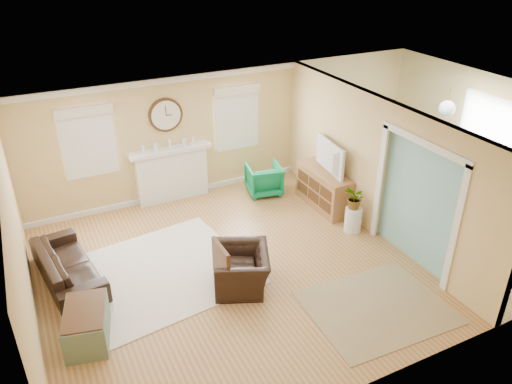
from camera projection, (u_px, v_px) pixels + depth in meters
floor at (303, 248)px, 9.07m from camera, size 9.00×9.00×0.00m
wall_back at (234, 129)px, 10.84m from camera, size 9.00×0.02×2.60m
wall_front at (434, 284)px, 6.08m from camera, size 9.00×0.02×2.60m
wall_left at (19, 252)px, 6.70m from camera, size 0.02×6.00×2.60m
wall_right at (494, 140)px, 10.23m from camera, size 0.02×6.00×2.60m
ceiling at (310, 111)px, 7.86m from camera, size 9.00×6.00×0.02m
partition at (368, 159)px, 9.25m from camera, size 0.17×6.00×2.60m
fireplace at (172, 173)px, 10.49m from camera, size 1.70×0.30×1.17m
wall_clock at (166, 115)px, 9.97m from camera, size 0.70×0.07×0.70m
window_left at (88, 137)px, 9.44m from camera, size 1.05×0.13×1.42m
window_right at (237, 113)px, 10.66m from camera, size 1.05×0.13×1.42m
french_doors at (490, 150)px, 10.31m from camera, size 0.06×1.70×2.20m
pendant at (447, 109)px, 9.22m from camera, size 0.30×0.30×0.55m
rug_cream at (157, 274)px, 8.39m from camera, size 3.19×2.86×0.02m
rug_jute at (376, 308)px, 7.63m from camera, size 2.13×1.77×0.01m
rug_grey at (439, 220)px, 9.93m from camera, size 2.26×2.83×0.01m
sofa at (68, 266)px, 8.12m from camera, size 1.02×2.03×0.57m
eames_chair at (242, 269)px, 7.98m from camera, size 1.18×1.24×0.64m
green_chair at (264, 179)px, 10.83m from camera, size 0.83×0.85×0.66m
trunk at (87, 325)px, 6.93m from camera, size 0.76×1.02×0.53m
credenza at (323, 189)px, 10.28m from camera, size 0.49×1.43×0.80m
tv at (325, 157)px, 9.94m from camera, size 0.28×1.11×0.63m
garden_stool at (353, 220)px, 9.50m from camera, size 0.32×0.32×0.48m
potted_plant at (355, 198)px, 9.28m from camera, size 0.43×0.47×0.45m
dining_table at (441, 206)px, 9.78m from camera, size 1.19×1.95×0.66m
dining_chair_n at (406, 177)px, 10.45m from camera, size 0.47×0.47×0.93m
dining_chair_s at (490, 225)px, 8.73m from camera, size 0.44×0.44×0.92m
dining_chair_w at (417, 203)px, 9.45m from camera, size 0.52×0.52×0.94m
dining_chair_e at (461, 190)px, 9.98m from camera, size 0.42×0.42×0.89m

